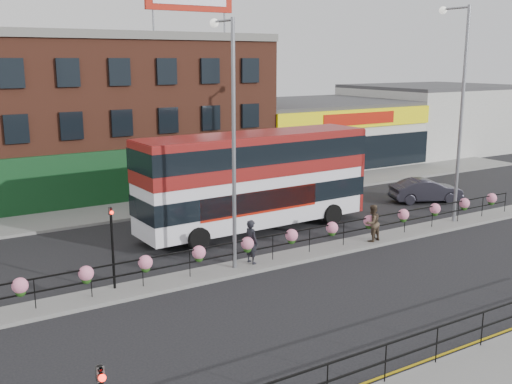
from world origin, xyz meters
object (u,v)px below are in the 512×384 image
car (426,190)px  lamp_column_west (230,124)px  double_decker_bus (255,171)px  lamp_column_east (458,96)px  pedestrian_a (251,242)px  pedestrian_b (372,223)px

car → lamp_column_west: bearing=127.1°
double_decker_bus → car: double_decker_bus is taller
lamp_column_east → car: bearing=57.8°
car → pedestrian_a: 16.12m
pedestrian_b → lamp_column_west: lamp_column_west is taller
car → pedestrian_b: size_ratio=2.60×
lamp_column_west → pedestrian_b: bearing=-3.6°
double_decker_bus → lamp_column_east: bearing=-23.9°
double_decker_bus → lamp_column_west: lamp_column_west is taller
car → lamp_column_east: bearing=170.1°
car → pedestrian_b: pedestrian_b is taller
double_decker_bus → pedestrian_b: bearing=-55.0°
car → double_decker_bus: bearing=111.3°
lamp_column_west → car: bearing=14.7°
pedestrian_b → lamp_column_east: (6.29, 0.67, 5.80)m
lamp_column_east → double_decker_bus: bearing=156.1°
lamp_column_west → lamp_column_east: bearing=0.8°
double_decker_bus → pedestrian_a: 5.96m
pedestrian_b → lamp_column_east: bearing=178.6°
car → pedestrian_b: 10.09m
pedestrian_b → car: bearing=-159.2°
double_decker_bus → lamp_column_east: 11.34m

